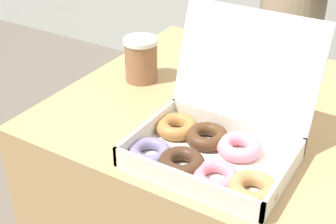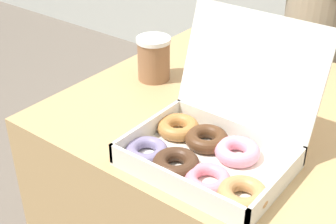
% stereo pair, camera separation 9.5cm
% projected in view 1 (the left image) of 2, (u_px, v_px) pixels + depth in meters
% --- Properties ---
extents(table, '(0.83, 0.82, 0.73)m').
position_uv_depth(table, '(219.00, 207.00, 1.42)').
color(table, tan).
rests_on(table, ground_plane).
extents(donut_box, '(0.36, 0.32, 0.29)m').
position_uv_depth(donut_box, '(212.00, 141.00, 0.99)').
color(donut_box, white).
rests_on(donut_box, table).
extents(coffee_cup, '(0.10, 0.10, 0.12)m').
position_uv_depth(coffee_cup, '(141.00, 59.00, 1.30)').
color(coffee_cup, '#8C6042').
rests_on(coffee_cup, table).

